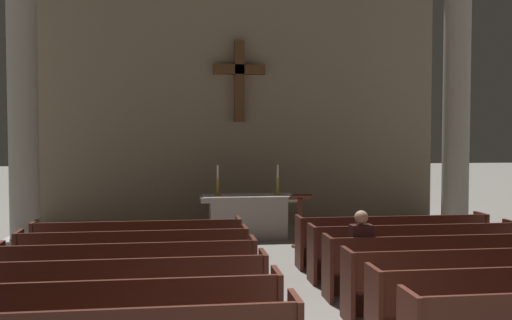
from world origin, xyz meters
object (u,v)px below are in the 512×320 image
object	(u,v)px
pew_right_row_6	(392,240)
pew_left_row_3	(123,294)
column_right_second	(456,103)
candlestick_right	(278,185)
altar	(248,215)
candlestick_left	(218,186)
pew_right_row_5	(414,251)
pew_right_row_3	(475,281)
lone_worshipper	(359,252)
column_left_second	(23,100)
pew_left_row_2	(114,320)
pew_right_row_4	(441,264)
pew_left_row_5	(135,259)
pew_left_row_6	(139,247)
lectern	(300,222)
pew_left_row_4	(129,274)

from	to	relation	value
pew_right_row_6	pew_left_row_3	bearing A→B (deg)	-146.41
column_right_second	candlestick_right	distance (m)	4.59
altar	candlestick_right	bearing A→B (deg)	0.00
candlestick_left	pew_right_row_5	bearing A→B (deg)	-54.53
candlestick_right	altar	bearing A→B (deg)	180.00
pew_right_row_3	lone_worshipper	bearing A→B (deg)	140.10
pew_left_row_3	column_left_second	distance (m)	6.85
pew_left_row_3	column_left_second	world-z (taller)	column_left_second
candlestick_left	pew_right_row_3	bearing A→B (deg)	-64.34
pew_left_row_2	pew_right_row_5	world-z (taller)	same
pew_right_row_3	pew_right_row_4	xyz separation A→B (m)	(0.00, 1.01, 0.00)
pew_left_row_5	column_left_second	distance (m)	5.26
pew_right_row_5	pew_left_row_2	bearing A→B (deg)	-146.41
pew_right_row_4	pew_left_row_6	bearing A→B (deg)	156.12
lectern	pew_left_row_4	bearing A→B (deg)	-129.18
pew_left_row_3	column_right_second	xyz separation A→B (m)	(7.14, 5.77, 2.66)
altar	lectern	xyz separation A→B (m)	(0.98, -1.20, 0.01)
pew_left_row_5	lone_worshipper	size ratio (longest dim) A/B	2.69
pew_left_row_3	pew_left_row_6	bearing A→B (deg)	90.00
column_left_second	lectern	world-z (taller)	column_left_second
pew_left_row_4	pew_right_row_6	world-z (taller)	same
lone_worshipper	pew_right_row_6	bearing A→B (deg)	57.68
pew_left_row_4	altar	size ratio (longest dim) A/B	1.61
column_left_second	candlestick_left	distance (m)	4.59
pew_right_row_4	altar	distance (m)	5.70
candlestick_left	lone_worshipper	world-z (taller)	candlestick_left
column_left_second	altar	size ratio (longest dim) A/B	2.93
pew_right_row_4	column_right_second	xyz separation A→B (m)	(2.56, 4.76, 2.66)
column_right_second	lectern	xyz separation A→B (m)	(-3.87, -0.74, -2.59)
pew_right_row_6	lone_worshipper	size ratio (longest dim) A/B	2.69
candlestick_left	altar	bearing A→B (deg)	0.00
pew_right_row_3	candlestick_right	size ratio (longest dim) A/B	5.08
pew_left_row_6	column_right_second	size ratio (longest dim) A/B	0.55
pew_left_row_6	lone_worshipper	size ratio (longest dim) A/B	2.69
pew_left_row_3	lectern	bearing A→B (deg)	56.96
pew_right_row_4	candlestick_right	world-z (taller)	candlestick_right
pew_right_row_5	candlestick_left	distance (m)	5.21
pew_left_row_2	lectern	size ratio (longest dim) A/B	3.07
altar	candlestick_left	size ratio (longest dim) A/B	3.15
pew_left_row_3	pew_right_row_3	distance (m)	4.58
column_left_second	candlestick_left	bearing A→B (deg)	6.26
pew_right_row_3	lone_worshipper	world-z (taller)	lone_worshipper
column_right_second	lectern	size ratio (longest dim) A/B	5.59
pew_left_row_2	pew_right_row_4	world-z (taller)	same
pew_right_row_4	column_right_second	size ratio (longest dim) A/B	0.55
pew_right_row_6	lone_worshipper	world-z (taller)	lone_worshipper
column_left_second	candlestick_right	world-z (taller)	column_left_second
pew_right_row_6	lone_worshipper	bearing A→B (deg)	-122.32
candlestick_right	lectern	bearing A→B (deg)	-76.91
pew_left_row_5	pew_right_row_5	size ratio (longest dim) A/B	1.00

